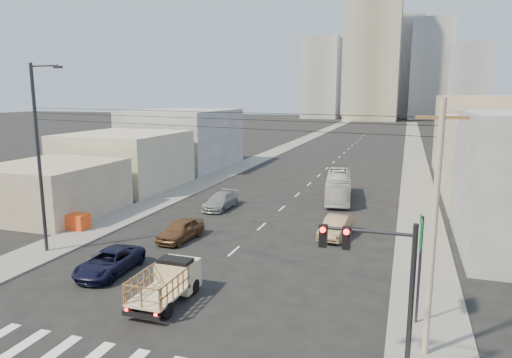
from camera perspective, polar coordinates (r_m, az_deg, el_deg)
The scene contains 26 objects.
ground at distance 23.56m, azimuth -10.06°, elevation -15.05°, with size 420.00×420.00×0.00m, color black.
sidewalk_left at distance 91.86m, azimuth 4.33°, elevation 4.20°, with size 3.50×180.00×0.12m, color gray.
sidewalk_right at distance 89.17m, azimuth 19.17°, elevation 3.46°, with size 3.50×180.00×0.12m, color gray.
lane_dashes at distance 73.04m, azimuth 10.04°, elevation 2.40°, with size 0.15×104.00×0.01m.
flatbed_pickup at distance 23.43m, azimuth -11.01°, elevation -12.30°, with size 1.95×4.41×1.90m.
navy_pickup at distance 27.82m, azimuth -17.84°, elevation -9.83°, with size 2.24×4.85×1.35m, color black.
city_bus at distance 45.02m, azimuth 10.27°, elevation -0.91°, with size 2.22×9.49×2.64m, color silver.
sedan_brown at distance 32.70m, azimuth -9.39°, elevation -6.28°, with size 1.74×4.32×1.47m, color brown.
sedan_tan at distance 33.43m, azimuth 10.02°, elevation -5.90°, with size 1.59×4.55×1.50m, color #8E7353.
sedan_grey at distance 41.07m, azimuth -4.47°, elevation -2.76°, with size 1.96×4.83×1.40m, color gray.
traffic_signal at distance 16.25m, azimuth 15.28°, elevation -11.63°, with size 3.23×0.35×6.00m.
green_sign at distance 21.09m, azimuth 19.84°, elevation -7.68°, with size 0.18×1.60×5.00m.
utility_pole at distance 18.30m, azimuth 21.34°, elevation -5.81°, with size 1.80×0.24×10.00m.
streetlamp_left at distance 31.57m, azimuth -25.41°, elevation 2.83°, with size 2.36×0.25×12.00m.
overhead_wires at distance 22.63m, azimuth -8.98°, elevation 7.51°, with size 23.01×5.02×0.72m.
crate_stack at distance 37.10m, azimuth -21.56°, elevation -4.94°, with size 1.80×1.20×1.14m.
bldg_right_mid at distance 47.87m, azimuth 29.22°, elevation 1.84°, with size 11.00×14.00×8.00m, color #B1A88F.
bldg_right_far at distance 63.53m, azimuth 27.12°, elevation 4.75°, with size 12.00×16.00×10.00m, color tan.
bldg_left_near at distance 42.45m, azimuth -24.02°, elevation -1.14°, with size 9.00×10.00×4.40m, color tan.
bldg_left_mid at distance 52.21m, azimuth -16.08°, elevation 2.28°, with size 11.00×12.00×6.00m, color #B1A88F.
bldg_left_far at distance 65.16m, azimuth -9.04°, elevation 5.00°, with size 12.00×16.00×8.00m, color gray.
high_rise_tower at distance 190.18m, azimuth 14.51°, elevation 16.19°, with size 20.00×20.00×60.00m, color gray.
midrise_ne at distance 203.97m, azimuth 21.01°, elevation 12.61°, with size 16.00×16.00×40.00m, color #919599.
midrise_nw at distance 202.01m, azimuth 8.17°, elevation 12.36°, with size 15.00×15.00×34.00m, color #919599.
midrise_back at distance 218.96m, azimuth 17.67°, elevation 13.14°, with size 18.00×18.00×44.00m, color gray.
midrise_east at distance 184.68m, azimuth 24.93°, elevation 10.76°, with size 14.00×14.00×28.00m, color #919599.
Camera 1 is at (10.36, -18.59, 10.10)m, focal length 32.00 mm.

